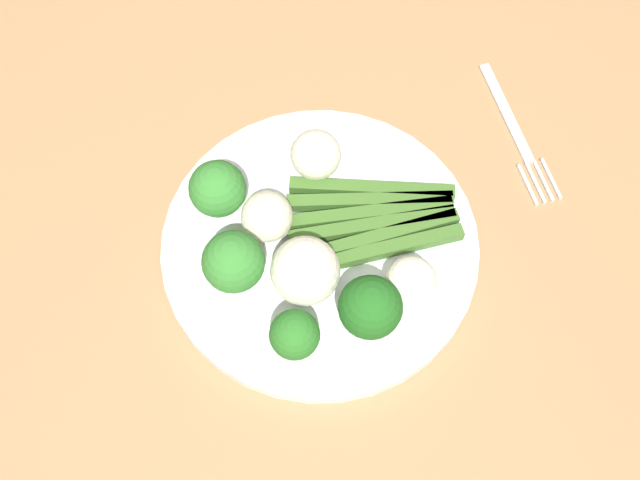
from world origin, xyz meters
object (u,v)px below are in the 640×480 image
object	(u,v)px
broccoli_outer_edge	(295,335)
dining_table	(280,342)
broccoli_front_left	(370,308)
plate	(320,246)
broccoli_right	(218,189)
asparagus_bundle	(374,220)
cauliflower_left	(411,282)
cauliflower_back_right	(267,216)
cauliflower_front	(316,155)
broccoli_near_center	(233,262)
cauliflower_near_fork	(305,271)
fork	(516,133)

from	to	relation	value
broccoli_outer_edge	dining_table	bearing A→B (deg)	-82.30
broccoli_front_left	broccoli_outer_edge	bearing A→B (deg)	-0.03
plate	broccoli_front_left	world-z (taller)	broccoli_front_left
broccoli_right	broccoli_outer_edge	bearing A→B (deg)	99.24
plate	asparagus_bundle	xyz separation A→B (m)	(-0.05, -0.00, 0.01)
broccoli_right	cauliflower_left	world-z (taller)	broccoli_right
cauliflower_back_right	cauliflower_left	bearing A→B (deg)	135.04
cauliflower_back_right	asparagus_bundle	bearing A→B (deg)	164.93
broccoli_outer_edge	cauliflower_left	world-z (taller)	broccoli_outer_edge
plate	asparagus_bundle	world-z (taller)	asparagus_bundle
broccoli_right	cauliflower_left	size ratio (longest dim) A/B	1.40
broccoli_outer_edge	cauliflower_front	world-z (taller)	broccoli_outer_edge
plate	cauliflower_left	world-z (taller)	cauliflower_left
cauliflower_front	cauliflower_back_right	bearing A→B (deg)	37.51
broccoli_right	cauliflower_front	distance (m)	0.10
broccoli_outer_edge	cauliflower_back_right	world-z (taller)	broccoli_outer_edge
broccoli_front_left	broccoli_near_center	size ratio (longest dim) A/B	1.00
broccoli_right	broccoli_outer_edge	world-z (taller)	broccoli_right
broccoli_outer_edge	cauliflower_left	xyz separation A→B (m)	(-0.11, -0.02, -0.01)
cauliflower_near_fork	fork	distance (m)	0.27
broccoli_right	cauliflower_back_right	xyz separation A→B (m)	(-0.03, 0.03, -0.01)
broccoli_front_left	cauliflower_front	size ratio (longest dim) A/B	1.40
cauliflower_left	dining_table	bearing A→B (deg)	-13.06
asparagus_bundle	broccoli_near_center	size ratio (longest dim) A/B	2.47
plate	asparagus_bundle	bearing A→B (deg)	-176.04
broccoli_right	fork	world-z (taller)	broccoli_right
broccoli_right	broccoli_outer_edge	size ratio (longest dim) A/B	1.21
cauliflower_front	fork	bearing A→B (deg)	175.00
dining_table	fork	xyz separation A→B (m)	(-0.28, -0.10, 0.09)
broccoli_front_left	broccoli_outer_edge	world-z (taller)	broccoli_front_left
broccoli_outer_edge	broccoli_front_left	bearing A→B (deg)	179.97
fork	broccoli_right	bearing A→B (deg)	-88.75
cauliflower_near_fork	fork	xyz separation A→B (m)	(-0.25, -0.09, -0.04)
asparagus_bundle	broccoli_near_center	xyz separation A→B (m)	(0.13, 0.02, 0.03)
dining_table	broccoli_outer_edge	size ratio (longest dim) A/B	28.36
cauliflower_left	fork	size ratio (longest dim) A/B	0.27
dining_table	broccoli_near_center	distance (m)	0.15
asparagus_bundle	broccoli_outer_edge	bearing A→B (deg)	50.55
broccoli_near_center	broccoli_right	xyz separation A→B (m)	(-0.01, -0.07, -0.00)
broccoli_near_center	cauliflower_left	distance (m)	0.15
asparagus_bundle	plate	bearing A→B (deg)	13.42
plate	broccoli_near_center	distance (m)	0.09
cauliflower_left	cauliflower_back_right	bearing A→B (deg)	-44.96
broccoli_outer_edge	cauliflower_left	distance (m)	0.11
dining_table	fork	size ratio (longest dim) A/B	8.80
asparagus_bundle	cauliflower_near_fork	bearing A→B (deg)	35.89
broccoli_near_center	cauliflower_front	world-z (taller)	broccoli_near_center
broccoli_near_center	cauliflower_near_fork	xyz separation A→B (m)	(-0.06, 0.02, -0.01)
broccoli_front_left	cauliflower_back_right	xyz separation A→B (m)	(0.05, -0.11, -0.01)
broccoli_front_left	cauliflower_left	size ratio (longest dim) A/B	1.47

